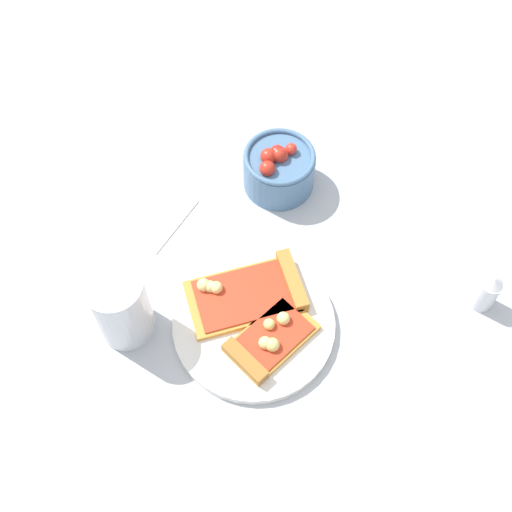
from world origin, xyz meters
name	(u,v)px	position (x,y,z in m)	size (l,w,h in m)	color
ground_plane	(254,304)	(0.00, 0.00, 0.00)	(2.40, 2.40, 0.00)	#B2B7BC
plate	(254,324)	(0.01, -0.03, 0.01)	(0.23, 0.23, 0.01)	white
pizza_slice_near	(267,342)	(0.03, -0.06, 0.02)	(0.13, 0.14, 0.03)	gold
pizza_slice_far	(250,291)	(-0.01, 0.01, 0.02)	(0.19, 0.16, 0.03)	gold
salad_bowl	(279,168)	(-0.01, 0.22, 0.04)	(0.11, 0.11, 0.09)	#4C7299
soda_glass	(121,309)	(-0.17, -0.07, 0.06)	(0.08, 0.08, 0.12)	silver
paper_napkin	(144,209)	(-0.20, 0.12, 0.00)	(0.13, 0.12, 0.00)	silver
pepper_shaker	(487,292)	(0.32, 0.07, 0.04)	(0.03, 0.03, 0.07)	silver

